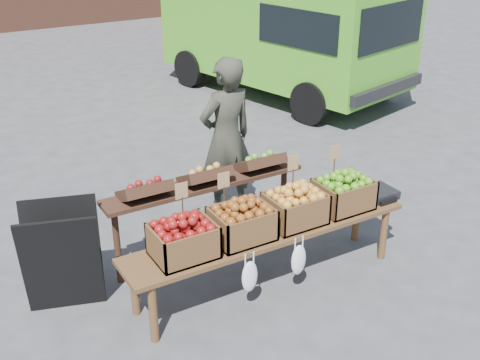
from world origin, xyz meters
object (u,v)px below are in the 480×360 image
chalkboard_sign (62,258)px  back_table (206,208)px  display_bench (268,257)px  crate_golden_apples (183,241)px  crate_green_apples (343,194)px  vendor (226,139)px  crate_russet_pears (242,224)px  crate_red_apples (295,208)px  weighing_scale (377,193)px  delivery_van (282,35)px

chalkboard_sign → back_table: back_table is taller
display_bench → crate_golden_apples: crate_golden_apples is taller
crate_golden_apples → crate_green_apples: 1.65m
vendor → chalkboard_sign: bearing=16.0°
display_bench → crate_golden_apples: bearing=180.0°
crate_russet_pears → crate_red_apples: (0.55, 0.00, 0.00)m
crate_green_apples → weighing_scale: 0.44m
back_table → crate_red_apples: (0.53, -0.72, 0.19)m
delivery_van → crate_green_apples: bearing=-132.1°
delivery_van → crate_red_apples: (-3.14, -4.88, -0.32)m
crate_red_apples → crate_russet_pears: bearing=180.0°
crate_golden_apples → delivery_van: bearing=49.0°
back_table → display_bench: (0.25, -0.72, -0.24)m
crate_green_apples → chalkboard_sign: bearing=166.3°
vendor → crate_golden_apples: (-1.18, -1.40, -0.18)m
display_bench → chalkboard_sign: bearing=159.9°
crate_golden_apples → back_table: bearing=51.4°
vendor → back_table: 0.98m
crate_golden_apples → weighing_scale: 2.08m
vendor → chalkboard_sign: vendor is taller
back_table → weighing_scale: bearing=-25.6°
crate_red_apples → vendor: bearing=86.6°
back_table → weighing_scale: (1.50, -0.72, 0.09)m
delivery_van → display_bench: bearing=-139.1°
back_table → delivery_van: bearing=48.6°
crate_red_apples → crate_green_apples: size_ratio=1.00×
back_table → crate_green_apples: 1.31m
chalkboard_sign → back_table: bearing=22.0°
delivery_van → back_table: size_ratio=2.19×
chalkboard_sign → display_bench: 1.78m
crate_red_apples → crate_green_apples: (0.55, 0.00, 0.00)m
back_table → crate_golden_apples: size_ratio=4.20×
weighing_scale → delivery_van: bearing=66.0°
back_table → display_bench: 0.80m
display_bench → crate_russet_pears: crate_russet_pears is taller
chalkboard_sign → crate_green_apples: bearing=3.7°
crate_russet_pears → crate_red_apples: bearing=0.0°
delivery_van → crate_golden_apples: 6.47m
display_bench → crate_red_apples: bearing=0.0°
crate_golden_apples → crate_green_apples: (1.65, 0.00, 0.00)m
crate_russet_pears → crate_green_apples: size_ratio=1.00×
back_table → crate_red_apples: size_ratio=4.20×
delivery_van → crate_golden_apples: delivery_van is taller
delivery_van → crate_red_apples: 5.81m
chalkboard_sign → crate_golden_apples: chalkboard_sign is taller
delivery_van → crate_golden_apples: (-4.24, -4.88, -0.32)m
vendor → crate_red_apples: size_ratio=3.54×
display_bench → weighing_scale: weighing_scale is taller
crate_russet_pears → vendor: bearing=65.7°
delivery_van → crate_golden_apples: size_ratio=9.18×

